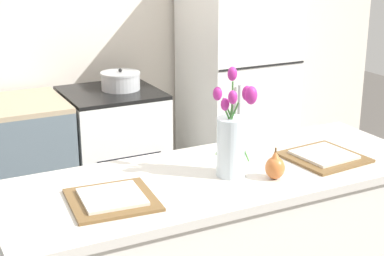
{
  "coord_description": "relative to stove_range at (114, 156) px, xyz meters",
  "views": [
    {
      "loc": [
        -1.11,
        -1.92,
        1.83
      ],
      "look_at": [
        0.0,
        0.25,
        1.05
      ],
      "focal_mm": 55.0,
      "sensor_mm": 36.0,
      "label": 1
    }
  ],
  "objects": [
    {
      "name": "back_wall",
      "position": [
        -0.1,
        0.4,
        0.9
      ],
      "size": [
        5.2,
        0.08,
        2.7
      ],
      "color": "silver",
      "rests_on": "ground_plane"
    },
    {
      "name": "stove_range",
      "position": [
        0.0,
        0.0,
        0.0
      ],
      "size": [
        0.6,
        0.61,
        0.9
      ],
      "color": "silver",
      "rests_on": "ground_plane"
    },
    {
      "name": "refrigerator",
      "position": [
        0.95,
        0.0,
        0.38
      ],
      "size": [
        0.68,
        0.67,
        1.67
      ],
      "color": "white",
      "rests_on": "ground_plane"
    },
    {
      "name": "flower_vase",
      "position": [
        -0.07,
        -1.64,
        0.63
      ],
      "size": [
        0.14,
        0.17,
        0.43
      ],
      "color": "silver",
      "rests_on": "kitchen_island"
    },
    {
      "name": "pear_figurine",
      "position": [
        0.06,
        -1.75,
        0.53
      ],
      "size": [
        0.08,
        0.08,
        0.13
      ],
      "color": "#C66B33",
      "rests_on": "kitchen_island"
    },
    {
      "name": "plate_setting_left",
      "position": [
        -0.58,
        -1.66,
        0.49
      ],
      "size": [
        0.33,
        0.33,
        0.02
      ],
      "color": "brown",
      "rests_on": "kitchen_island"
    },
    {
      "name": "plate_setting_right",
      "position": [
        0.38,
        -1.66,
        0.49
      ],
      "size": [
        0.33,
        0.33,
        0.02
      ],
      "color": "brown",
      "rests_on": "kitchen_island"
    },
    {
      "name": "cooking_pot",
      "position": [
        0.07,
        0.01,
        0.51
      ],
      "size": [
        0.26,
        0.26,
        0.14
      ],
      "color": "#B2B5B7",
      "rests_on": "stove_range"
    }
  ]
}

